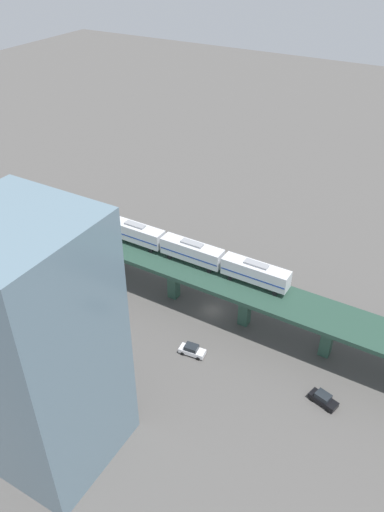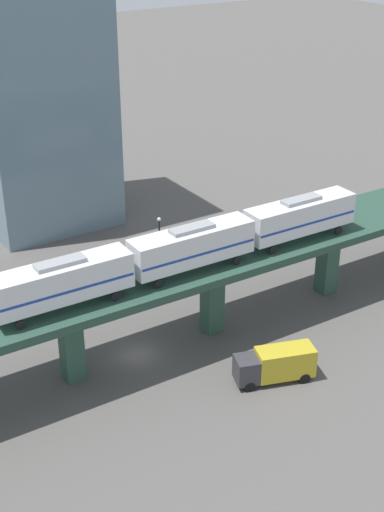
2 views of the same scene
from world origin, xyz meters
name	(u,v)px [view 1 (image 1 of 2)]	position (x,y,z in m)	size (l,w,h in m)	color
ground_plane	(212,311)	(0.00, 0.00, 0.00)	(400.00, 400.00, 0.00)	#514F4C
elevated_viaduct	(212,280)	(0.00, -0.19, 7.08)	(9.52, 92.10, 8.27)	#244135
subway_train	(192,251)	(-1.46, -5.25, 10.81)	(3.29, 37.23, 4.45)	silver
signal_hut	(44,217)	(1.93, -38.36, 10.07)	(3.26, 3.26, 3.40)	#8C7251
street_car_red	(111,315)	(11.24, -14.98, 0.94)	(2.35, 4.58, 1.89)	#AD1E1E
street_car_black	(323,399)	(10.43, 24.49, 0.94)	(2.92, 4.72, 1.89)	black
street_car_white	(192,350)	(11.50, 2.24, 0.94)	(2.33, 4.57, 1.89)	silver
delivery_truck	(199,263)	(-10.15, -8.56, 1.76)	(4.42, 7.54, 3.20)	#333338
street_lamp	(124,317)	(13.21, -10.28, 4.11)	(0.44, 0.44, 6.94)	black
office_tower	(38,351)	(35.48, -5.38, 18.00)	(16.00, 16.00, 36.00)	slate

